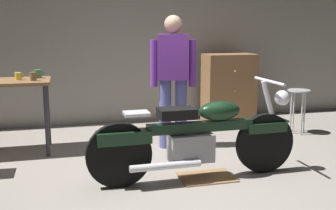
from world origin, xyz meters
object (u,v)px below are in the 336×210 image
object	(u,v)px
motorcycle	(197,136)
mug_green_speckled	(38,74)
mug_brown_stoneware	(33,76)
person_standing	(173,76)
shop_stool	(298,100)
wooden_dresser	(229,88)
mug_yellow_tall	(18,76)

from	to	relation	value
motorcycle	mug_green_speckled	world-z (taller)	mug_green_speckled
motorcycle	mug_brown_stoneware	size ratio (longest dim) A/B	19.92
person_standing	mug_green_speckled	distance (m)	1.68
shop_stool	motorcycle	bearing A→B (deg)	-145.49
person_standing	wooden_dresser	bearing A→B (deg)	-124.14
person_standing	mug_green_speckled	world-z (taller)	person_standing
mug_brown_stoneware	shop_stool	bearing A→B (deg)	0.93
motorcycle	person_standing	distance (m)	1.24
motorcycle	person_standing	size ratio (longest dim) A/B	1.31
shop_stool	mug_green_speckled	world-z (taller)	mug_green_speckled
mug_green_speckled	mug_brown_stoneware	bearing A→B (deg)	-99.47
mug_yellow_tall	mug_brown_stoneware	world-z (taller)	mug_brown_stoneware
motorcycle	mug_green_speckled	size ratio (longest dim) A/B	18.03
mug_green_speckled	mug_brown_stoneware	xyz separation A→B (m)	(-0.04, -0.24, -0.00)
wooden_dresser	shop_stool	bearing A→B (deg)	-52.83
person_standing	mug_brown_stoneware	distance (m)	1.68
motorcycle	mug_green_speckled	xyz separation A→B (m)	(-1.58, 1.55, 0.50)
person_standing	mug_yellow_tall	bearing A→B (deg)	5.18
mug_green_speckled	mug_brown_stoneware	distance (m)	0.25
shop_stool	mug_brown_stoneware	distance (m)	3.63
motorcycle	person_standing	world-z (taller)	person_standing
shop_stool	mug_green_speckled	xyz separation A→B (m)	(-3.56, 0.19, 0.45)
person_standing	mug_brown_stoneware	xyz separation A→B (m)	(-1.68, 0.16, 0.03)
wooden_dresser	mug_yellow_tall	xyz separation A→B (m)	(-3.09, -0.87, 0.40)
mug_green_speckled	motorcycle	bearing A→B (deg)	-44.57
motorcycle	mug_yellow_tall	bearing A→B (deg)	140.98
mug_green_speckled	shop_stool	bearing A→B (deg)	-2.99
motorcycle	shop_stool	xyz separation A→B (m)	(1.99, 1.37, 0.05)
wooden_dresser	mug_green_speckled	world-z (taller)	wooden_dresser
mug_green_speckled	mug_brown_stoneware	world-z (taller)	mug_green_speckled
mug_yellow_tall	motorcycle	bearing A→B (deg)	-38.15
shop_stool	mug_green_speckled	bearing A→B (deg)	177.01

